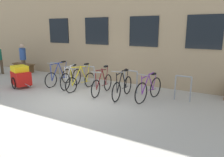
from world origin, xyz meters
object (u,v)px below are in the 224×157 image
(bicycle_white, at_px, (71,78))
(bicycle_maroon, at_px, (102,84))
(person_browsing, at_px, (23,58))
(bicycle_black, at_px, (122,87))
(backpack, at_px, (16,73))
(bicycle_purple, at_px, (149,89))
(bike_trailer, at_px, (21,76))
(wooden_bench, at_px, (23,66))
(bicycle_blue, at_px, (59,77))
(bicycle_yellow, at_px, (81,81))

(bicycle_white, height_order, bicycle_maroon, bicycle_maroon)
(bicycle_white, height_order, person_browsing, person_browsing)
(bicycle_black, xyz_separation_m, backpack, (-6.27, 0.18, -0.17))
(bicycle_maroon, height_order, bicycle_purple, bicycle_maroon)
(bike_trailer, xyz_separation_m, person_browsing, (-1.84, 1.63, 0.49))
(wooden_bench, height_order, person_browsing, person_browsing)
(bicycle_black, distance_m, person_browsing, 6.32)
(bicycle_blue, bearing_deg, bicycle_maroon, -3.91)
(bicycle_white, bearing_deg, bicycle_purple, 0.69)
(bicycle_blue, height_order, person_browsing, person_browsing)
(bicycle_maroon, distance_m, wooden_bench, 6.43)
(bicycle_white, xyz_separation_m, bicycle_blue, (-0.72, 0.04, -0.01))
(bicycle_white, relative_size, bike_trailer, 1.13)
(wooden_bench, relative_size, person_browsing, 0.90)
(bicycle_blue, bearing_deg, bike_trailer, -136.41)
(bicycle_yellow, xyz_separation_m, bicycle_maroon, (1.07, -0.05, 0.01))
(bicycle_purple, distance_m, person_browsing, 7.25)
(bicycle_maroon, distance_m, bicycle_blue, 2.37)
(bike_trailer, bearing_deg, backpack, 149.15)
(person_browsing, relative_size, backpack, 3.85)
(bicycle_maroon, bearing_deg, bike_trailer, -165.02)
(bicycle_white, xyz_separation_m, bicycle_black, (2.54, -0.14, -0.00))
(bicycle_maroon, bearing_deg, wooden_bench, 167.67)
(bicycle_white, height_order, bicycle_purple, bicycle_purple)
(bicycle_white, height_order, bike_trailer, bicycle_white)
(bicycle_yellow, xyz_separation_m, backpack, (-4.31, 0.11, -0.15))
(bicycle_black, xyz_separation_m, bicycle_blue, (-3.26, 0.18, -0.01))
(wooden_bench, height_order, backpack, wooden_bench)
(bike_trailer, relative_size, wooden_bench, 0.96)
(bicycle_purple, height_order, bike_trailer, bicycle_purple)
(bicycle_white, distance_m, bicycle_yellow, 0.58)
(bicycle_maroon, distance_m, backpack, 5.39)
(bicycle_yellow, height_order, backpack, bicycle_yellow)
(bicycle_yellow, bearing_deg, bicycle_white, 173.04)
(wooden_bench, bearing_deg, bicycle_yellow, -14.24)
(bicycle_maroon, xyz_separation_m, person_browsing, (-5.36, 0.68, 0.60))
(bicycle_blue, bearing_deg, bicycle_white, -3.21)
(bicycle_purple, bearing_deg, bicycle_yellow, -177.79)
(backpack, bearing_deg, wooden_bench, 121.56)
(bicycle_blue, xyz_separation_m, wooden_bench, (-3.91, 1.21, -0.03))
(bicycle_blue, height_order, bike_trailer, bicycle_blue)
(bicycle_white, relative_size, bicycle_maroon, 0.97)
(bicycle_yellow, bearing_deg, backpack, 178.51)
(bicycle_purple, xyz_separation_m, backpack, (-7.22, -0.00, -0.18))
(wooden_bench, xyz_separation_m, backpack, (0.90, -1.21, -0.13))
(bike_trailer, distance_m, wooden_bench, 3.60)
(bicycle_white, bearing_deg, bicycle_black, -3.15)
(bicycle_purple, bearing_deg, bike_trailer, -168.35)
(bike_trailer, distance_m, backpack, 2.18)
(bike_trailer, relative_size, person_browsing, 0.87)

